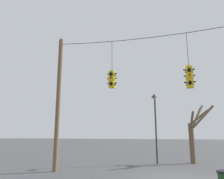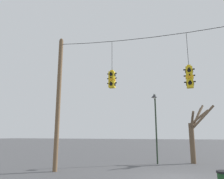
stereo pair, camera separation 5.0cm
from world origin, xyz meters
name	(u,v)px [view 1 (the left image)]	position (x,y,z in m)	size (l,w,h in m)	color
utility_pole_left	(58,101)	(-7.07, 0.23, 4.24)	(0.28, 0.28, 8.50)	brown
span_wire	(170,33)	(0.00, 0.23, 7.84)	(14.14, 0.03, 0.40)	black
traffic_light_near_left_pole	(112,79)	(-3.48, 0.23, 5.38)	(0.58, 0.58, 2.93)	yellow
traffic_light_near_right_pole	(189,77)	(0.86, 0.23, 5.18)	(0.58, 0.58, 3.14)	yellow
street_lamp	(155,114)	(-1.65, 5.49, 3.70)	(0.43, 0.75, 5.30)	#233323
bare_tree	(194,132)	(1.19, 6.89, 2.36)	(2.03, 3.15, 4.66)	brown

